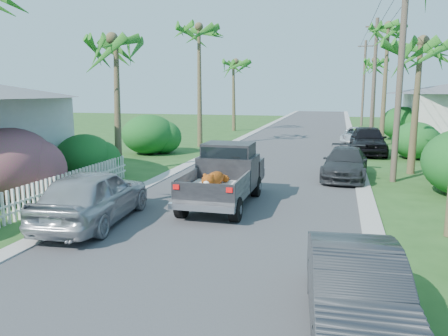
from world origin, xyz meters
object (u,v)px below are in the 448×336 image
(palm_r_b, at_px, (421,43))
(palm_r_d, at_px, (376,60))
(palm_l_c, at_px, (199,28))
(palm_l_d, at_px, (234,62))
(parked_car_rn, at_px, (356,292))
(pickup_truck, at_px, (227,174))
(palm_l_b, at_px, (114,39))
(parked_car_rf, at_px, (368,140))
(parked_car_rm, at_px, (345,164))
(utility_pole_b, at_px, (400,72))
(parked_car_ln, at_px, (93,196))
(palm_r_c, at_px, (389,26))
(utility_pole_c, at_px, (374,80))
(parked_car_rd, at_px, (357,137))
(utility_pole_d, at_px, (364,83))

(palm_r_b, relative_size, palm_r_d, 0.90)
(palm_l_c, height_order, palm_l_d, palm_l_c)
(palm_r_b, bearing_deg, parked_car_rn, -101.35)
(palm_l_c, relative_size, palm_l_d, 1.19)
(pickup_truck, bearing_deg, palm_l_b, 146.71)
(parked_car_rf, bearing_deg, palm_r_b, -77.24)
(parked_car_rm, xyz_separation_m, palm_l_c, (-9.60, 8.79, 7.25))
(palm_l_b, relative_size, utility_pole_b, 0.82)
(utility_pole_b, bearing_deg, pickup_truck, -139.54)
(parked_car_rm, xyz_separation_m, palm_r_b, (3.00, 1.79, 5.29))
(parked_car_ln, bearing_deg, palm_r_b, -139.05)
(parked_car_ln, bearing_deg, palm_r_c, -119.52)
(palm_l_c, bearing_deg, utility_pole_b, -37.81)
(palm_r_d, bearing_deg, palm_r_c, -91.23)
(parked_car_rm, xyz_separation_m, palm_r_d, (2.90, 26.79, 6.07))
(palm_l_c, relative_size, utility_pole_c, 1.02)
(parked_car_rn, bearing_deg, palm_l_d, 101.07)
(parked_car_rf, bearing_deg, pickup_truck, -113.71)
(palm_l_c, height_order, utility_pole_b, palm_l_c)
(pickup_truck, relative_size, palm_r_d, 0.64)
(pickup_truck, relative_size, parked_car_rf, 1.03)
(parked_car_rd, distance_m, palm_r_b, 11.87)
(utility_pole_c, bearing_deg, parked_car_rf, -95.08)
(parked_car_rf, bearing_deg, palm_r_c, 74.22)
(palm_l_c, xyz_separation_m, palm_r_b, (12.60, -7.00, -1.96))
(parked_car_rf, distance_m, utility_pole_d, 22.07)
(pickup_truck, height_order, palm_l_d, palm_l_d)
(pickup_truck, bearing_deg, parked_car_rn, -61.54)
(parked_car_rn, distance_m, utility_pole_d, 42.95)
(parked_car_rf, relative_size, utility_pole_b, 0.55)
(utility_pole_b, distance_m, utility_pole_c, 15.00)
(pickup_truck, bearing_deg, palm_r_b, 45.44)
(palm_l_b, distance_m, palm_r_c, 19.21)
(palm_l_d, xyz_separation_m, palm_r_d, (13.00, 6.00, 0.29))
(palm_r_b, xyz_separation_m, utility_pole_d, (-1.00, 28.00, -1.35))
(palm_l_d, xyz_separation_m, utility_pole_d, (12.10, 9.00, -1.84))
(parked_car_ln, relative_size, palm_l_c, 0.52)
(palm_l_b, xyz_separation_m, palm_l_c, (0.80, 10.00, 1.77))
(pickup_truck, height_order, utility_pole_d, utility_pole_d)
(pickup_truck, xyz_separation_m, palm_l_d, (-6.04, 26.17, 5.43))
(palm_r_b, distance_m, utility_pole_d, 28.05)
(utility_pole_d, bearing_deg, utility_pole_c, -90.00)
(pickup_truck, relative_size, palm_l_c, 0.56)
(parked_car_rm, relative_size, palm_r_d, 0.57)
(parked_car_rm, height_order, utility_pole_d, utility_pole_d)
(pickup_truck, bearing_deg, palm_r_d, 77.80)
(parked_car_rf, bearing_deg, palm_l_d, 130.47)
(palm_r_b, bearing_deg, utility_pole_c, 94.40)
(palm_l_b, bearing_deg, parked_car_ln, -67.11)
(parked_car_ln, xyz_separation_m, utility_pole_b, (9.20, 8.58, 3.78))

